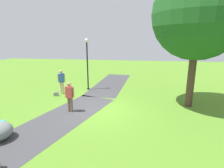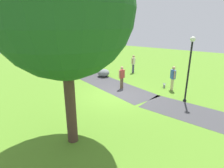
% 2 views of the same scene
% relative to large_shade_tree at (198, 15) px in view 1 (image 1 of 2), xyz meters
% --- Properties ---
extents(ground_plane, '(48.00, 48.00, 0.00)m').
position_rel_large_shade_tree_xyz_m(ground_plane, '(1.34, -4.89, -4.90)').
color(ground_plane, '#558726').
extents(footpath_segment_near, '(8.13, 2.82, 0.01)m').
position_rel_large_shade_tree_xyz_m(footpath_segment_near, '(-4.67, -5.20, -4.89)').
color(footpath_segment_near, '#3E3D40').
rests_on(footpath_segment_near, ground).
extents(footpath_segment_mid, '(8.34, 4.49, 0.01)m').
position_rel_large_shade_tree_xyz_m(footpath_segment_mid, '(3.16, -6.57, -4.89)').
color(footpath_segment_mid, '#3E3D40').
rests_on(footpath_segment_mid, ground).
extents(large_shade_tree, '(4.64, 4.64, 7.24)m').
position_rel_large_shade_tree_xyz_m(large_shade_tree, '(0.00, 0.00, 0.00)').
color(large_shade_tree, '#4B352A').
rests_on(large_shade_tree, ground).
extents(lamp_post, '(0.28, 0.28, 3.77)m').
position_rel_large_shade_tree_xyz_m(lamp_post, '(-2.46, -6.63, -2.58)').
color(lamp_post, black).
rests_on(lamp_post, ground).
extents(woman_with_handbag, '(0.42, 0.43, 1.67)m').
position_rel_large_shade_tree_xyz_m(woman_with_handbag, '(-1.15, -8.13, -3.93)').
color(woman_with_handbag, beige).
rests_on(woman_with_handbag, ground).
extents(passerby_on_path, '(0.29, 0.52, 1.60)m').
position_rel_large_shade_tree_xyz_m(passerby_on_path, '(1.85, -6.31, -3.98)').
color(passerby_on_path, brown).
rests_on(passerby_on_path, ground).
extents(handbag_on_grass, '(0.35, 0.35, 0.31)m').
position_rel_large_shade_tree_xyz_m(handbag_on_grass, '(-0.55, -8.29, -4.76)').
color(handbag_on_grass, slate).
rests_on(handbag_on_grass, ground).
extents(frisbee_on_grass, '(0.23, 0.23, 0.02)m').
position_rel_large_shade_tree_xyz_m(frisbee_on_grass, '(3.42, -9.00, -4.89)').
color(frisbee_on_grass, '#33A2D4').
rests_on(frisbee_on_grass, ground).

